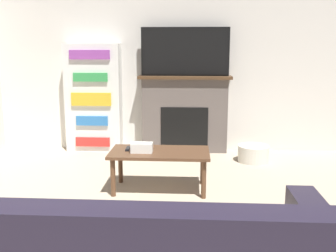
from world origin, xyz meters
name	(u,v)px	position (x,y,z in m)	size (l,w,h in m)	color
wall_back	(171,56)	(0.00, 4.64, 1.35)	(6.05, 0.06, 2.70)	silver
fireplace	(185,114)	(0.20, 4.50, 0.55)	(1.31, 0.28, 1.09)	#605651
tv	(185,52)	(0.20, 4.48, 1.42)	(1.22, 0.03, 0.66)	black
coffee_table	(160,156)	(-0.03, 2.90, 0.37)	(1.03, 0.54, 0.42)	brown
tissue_box	(142,148)	(-0.20, 2.84, 0.47)	(0.22, 0.12, 0.10)	white
remote_control	(128,149)	(-0.36, 2.94, 0.43)	(0.04, 0.15, 0.02)	black
bookshelf	(94,98)	(-1.10, 4.48, 0.77)	(0.78, 0.29, 1.53)	white
storage_basket	(253,154)	(1.12, 4.01, 0.11)	(0.40, 0.40, 0.22)	silver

